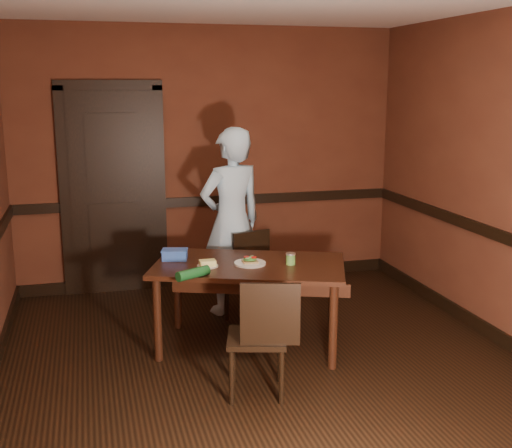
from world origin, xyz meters
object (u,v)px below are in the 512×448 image
sauce_jar (291,259)px  food_tub (175,255)px  sandwich_plate (250,262)px  cheese_saucer (208,264)px  dining_table (249,305)px  chair_near (257,335)px  chair_far (251,280)px  person (231,222)px

sauce_jar → food_tub: bearing=157.0°
sandwich_plate → cheese_saucer: 0.34m
dining_table → food_tub: (-0.56, 0.26, 0.40)m
chair_near → food_tub: size_ratio=3.59×
dining_table → sauce_jar: sauce_jar is taller
sandwich_plate → food_tub: food_tub is taller
dining_table → chair_far: bearing=95.3°
chair_near → sauce_jar: (0.46, 0.69, 0.33)m
sauce_jar → food_tub: (-0.87, 0.37, -0.00)m
chair_near → food_tub: (-0.41, 1.06, 0.33)m
sauce_jar → cheese_saucer: (-0.65, 0.11, -0.03)m
chair_far → person: bearing=89.2°
dining_table → sandwich_plate: size_ratio=5.96×
sandwich_plate → sauce_jar: size_ratio=2.71×
chair_near → cheese_saucer: (-0.19, 0.79, 0.30)m
chair_far → chair_near: bearing=-119.5°
chair_near → person: size_ratio=0.49×
person → cheese_saucer: person is taller
sandwich_plate → food_tub: 0.63m
sandwich_plate → sauce_jar: (0.31, -0.08, 0.03)m
cheese_saucer → food_tub: food_tub is taller
chair_near → sauce_jar: 0.89m
dining_table → chair_near: 0.81m
cheese_saucer → dining_table: bearing=0.2°
sauce_jar → dining_table: bearing=160.9°
sandwich_plate → sauce_jar: bearing=-15.1°
chair_far → cheese_saucer: size_ratio=4.79×
food_tub → sauce_jar: bearing=-8.7°
sauce_jar → cheese_saucer: 0.66m
dining_table → chair_near: (-0.15, -0.79, 0.07)m
chair_near → person: (0.20, 1.66, 0.44)m
dining_table → sandwich_plate: bearing=-68.2°
person → food_tub: (-0.61, -0.60, -0.12)m
chair_near → sandwich_plate: (0.15, 0.77, 0.30)m
sauce_jar → sandwich_plate: bearing=164.9°
dining_table → food_tub: size_ratio=6.38×
sandwich_plate → cheese_saucer: bearing=176.2°
chair_near → food_tub: 1.18m
chair_near → sandwich_plate: bearing=-85.8°
dining_table → chair_near: size_ratio=1.78×
cheese_saucer → chair_far: bearing=47.3°
chair_far → sandwich_plate: size_ratio=3.18×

